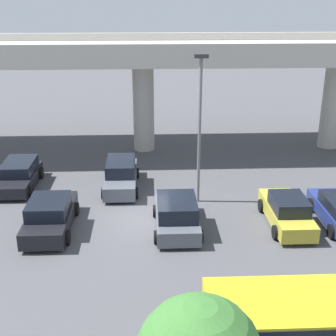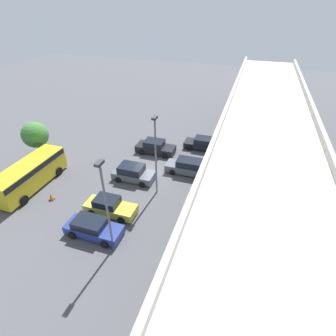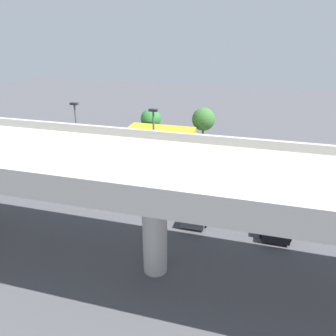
# 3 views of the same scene
# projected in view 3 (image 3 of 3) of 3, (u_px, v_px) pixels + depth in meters

# --- Properties ---
(ground_plane) EXTENTS (115.10, 115.10, 0.00)m
(ground_plane) POSITION_uv_depth(u_px,v_px,m) (192.00, 190.00, 30.26)
(ground_plane) COLOR #4C4C51
(highway_overpass) EXTENTS (55.17, 7.83, 7.79)m
(highway_overpass) POSITION_uv_depth(u_px,v_px,m) (154.00, 178.00, 17.89)
(highway_overpass) COLOR #BCB7AD
(highway_overpass) RESTS_ON ground_plane
(parked_car_0) EXTENTS (2.13, 4.47, 1.48)m
(parked_car_0) POSITION_uv_depth(u_px,v_px,m) (276.00, 221.00, 24.13)
(parked_car_0) COLOR black
(parked_car_0) RESTS_ON ground_plane
(parked_car_1) EXTENTS (2.22, 4.73, 1.61)m
(parked_car_1) POSITION_uv_depth(u_px,v_px,m) (242.00, 185.00, 29.55)
(parked_car_1) COLOR black
(parked_car_1) RESTS_ON ground_plane
(parked_car_2) EXTENTS (2.01, 4.81, 1.65)m
(parked_car_2) POSITION_uv_depth(u_px,v_px,m) (198.00, 207.00, 25.93)
(parked_car_2) COLOR #515660
(parked_car_2) RESTS_ON ground_plane
(parked_car_3) EXTENTS (2.24, 4.32, 1.63)m
(parked_car_3) POSITION_uv_depth(u_px,v_px,m) (178.00, 176.00, 31.23)
(parked_car_3) COLOR #515660
(parked_car_3) RESTS_ON ground_plane
(parked_car_4) EXTENTS (1.98, 4.60, 1.56)m
(parked_car_4) POSITION_uv_depth(u_px,v_px,m) (125.00, 171.00, 32.38)
(parked_car_4) COLOR gold
(parked_car_4) RESTS_ON ground_plane
(parked_car_5) EXTENTS (2.08, 4.63, 1.44)m
(parked_car_5) POSITION_uv_depth(u_px,v_px,m) (101.00, 168.00, 33.08)
(parked_car_5) COLOR navy
(parked_car_5) RESTS_ON ground_plane
(shuttle_bus) EXTENTS (8.07, 2.71, 2.62)m
(shuttle_bus) POSITION_uv_depth(u_px,v_px,m) (162.00, 136.00, 40.01)
(shuttle_bus) COLOR gold
(shuttle_bus) RESTS_ON ground_plane
(lamp_post_near_aisle) EXTENTS (0.70, 0.35, 7.78)m
(lamp_post_near_aisle) POSITION_uv_depth(u_px,v_px,m) (78.00, 138.00, 29.79)
(lamp_post_near_aisle) COLOR slate
(lamp_post_near_aisle) RESTS_ON ground_plane
(lamp_post_mid_lot) EXTENTS (0.70, 0.35, 7.87)m
(lamp_post_mid_lot) POSITION_uv_depth(u_px,v_px,m) (154.00, 147.00, 27.26)
(lamp_post_mid_lot) COLOR slate
(lamp_post_mid_lot) RESTS_ON ground_plane
(tree_front_left) EXTENTS (2.88, 2.88, 4.67)m
(tree_front_left) POSITION_uv_depth(u_px,v_px,m) (203.00, 119.00, 40.69)
(tree_front_left) COLOR brown
(tree_front_left) RESTS_ON ground_plane
(tree_front_centre) EXTENTS (2.66, 2.66, 4.10)m
(tree_front_centre) POSITION_uv_depth(u_px,v_px,m) (151.00, 119.00, 42.53)
(tree_front_centre) COLOR brown
(tree_front_centre) RESTS_ON ground_plane
(traffic_cone) EXTENTS (0.44, 0.44, 0.70)m
(traffic_cone) POSITION_uv_depth(u_px,v_px,m) (144.00, 153.00, 38.01)
(traffic_cone) COLOR black
(traffic_cone) RESTS_ON ground_plane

